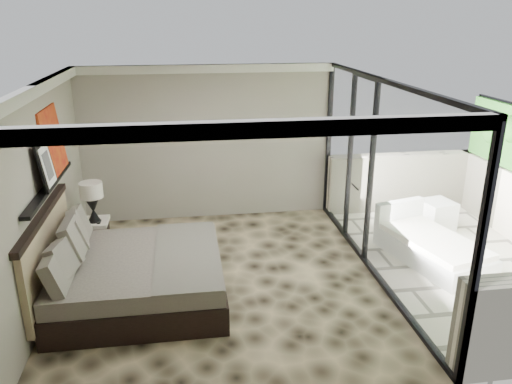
{
  "coord_description": "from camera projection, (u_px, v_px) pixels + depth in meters",
  "views": [
    {
      "loc": [
        -0.43,
        -6.32,
        3.58
      ],
      "look_at": [
        0.57,
        0.4,
        1.18
      ],
      "focal_mm": 35.0,
      "sensor_mm": 36.0,
      "label": 1
    }
  ],
  "objects": [
    {
      "name": "glass_wall",
      "position": [
        379.0,
        181.0,
        6.99
      ],
      "size": [
        0.08,
        5.0,
        2.8
      ],
      "primitive_type": "cube",
      "color": "white",
      "rests_on": "floor"
    },
    {
      "name": "back_wall",
      "position": [
        208.0,
        144.0,
        9.0
      ],
      "size": [
        4.5,
        0.02,
        2.8
      ],
      "primitive_type": "cube",
      "color": "gray",
      "rests_on": "floor"
    },
    {
      "name": "ottoman",
      "position": [
        437.0,
        215.0,
        8.82
      ],
      "size": [
        0.6,
        0.6,
        0.51
      ],
      "primitive_type": "cube",
      "rotation": [
        0.0,
        0.0,
        0.2
      ],
      "color": "silver",
      "rests_on": "terrace_slab"
    },
    {
      "name": "abstract_canvas",
      "position": [
        53.0,
        141.0,
        6.79
      ],
      "size": [
        0.13,
        0.9,
        0.9
      ],
      "primitive_type": "cube",
      "rotation": [
        0.0,
        -0.1,
        0.0
      ],
      "color": "#A9170E",
      "rests_on": "picture_ledge"
    },
    {
      "name": "floor",
      "position": [
        221.0,
        281.0,
        7.14
      ],
      "size": [
        5.0,
        5.0,
        0.0
      ],
      "primitive_type": "plane",
      "color": "black",
      "rests_on": "ground"
    },
    {
      "name": "nightstand",
      "position": [
        95.0,
        237.0,
        7.99
      ],
      "size": [
        0.48,
        0.48,
        0.46
      ],
      "primitive_type": "cube",
      "rotation": [
        0.0,
        0.0,
        -0.02
      ],
      "color": "black",
      "rests_on": "floor"
    },
    {
      "name": "lounger",
      "position": [
        430.0,
        246.0,
        7.7
      ],
      "size": [
        1.33,
        1.97,
        0.71
      ],
      "rotation": [
        0.0,
        0.0,
        0.26
      ],
      "color": "silver",
      "rests_on": "terrace_slab"
    },
    {
      "name": "table_lamp",
      "position": [
        92.0,
        197.0,
        7.73
      ],
      "size": [
        0.35,
        0.35,
        0.65
      ],
      "color": "black",
      "rests_on": "nightstand"
    },
    {
      "name": "ceiling",
      "position": [
        215.0,
        83.0,
        6.21
      ],
      "size": [
        4.5,
        5.0,
        0.02
      ],
      "primitive_type": "cube",
      "color": "silver",
      "rests_on": "back_wall"
    },
    {
      "name": "framed_print",
      "position": [
        46.0,
        165.0,
        6.2
      ],
      "size": [
        0.11,
        0.5,
        0.6
      ],
      "primitive_type": "cube",
      "rotation": [
        0.0,
        -0.14,
        0.0
      ],
      "color": "black",
      "rests_on": "picture_ledge"
    },
    {
      "name": "left_wall",
      "position": [
        43.0,
        197.0,
        6.37
      ],
      "size": [
        0.02,
        5.0,
        2.8
      ],
      "primitive_type": "cube",
      "color": "gray",
      "rests_on": "floor"
    },
    {
      "name": "bed",
      "position": [
        131.0,
        274.0,
        6.58
      ],
      "size": [
        2.24,
        2.17,
        1.24
      ],
      "color": "black",
      "rests_on": "floor"
    },
    {
      "name": "terrace_slab",
      "position": [
        464.0,
        266.0,
        7.68
      ],
      "size": [
        3.0,
        5.0,
        0.12
      ],
      "primitive_type": "cube",
      "color": "beige",
      "rests_on": "ground"
    },
    {
      "name": "picture_ledge",
      "position": [
        49.0,
        187.0,
        6.43
      ],
      "size": [
        0.12,
        2.2,
        0.05
      ],
      "primitive_type": "cube",
      "color": "black",
      "rests_on": "left_wall"
    }
  ]
}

